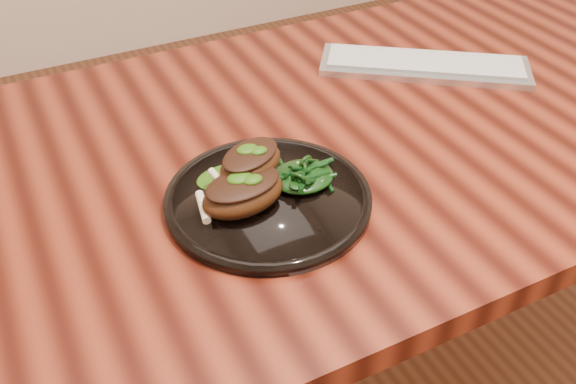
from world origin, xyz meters
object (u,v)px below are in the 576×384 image
object	(u,v)px
desk	(374,159)
keyboard	(425,65)
greens_heap	(303,173)
lamb_chop_front	(243,192)
plate	(268,199)

from	to	relation	value
desk	keyboard	distance (m)	0.22
greens_heap	keyboard	size ratio (longest dim) A/B	0.24
greens_heap	lamb_chop_front	bearing A→B (deg)	-171.18
lamb_chop_front	greens_heap	xyz separation A→B (m)	(0.10, 0.02, -0.01)
plate	greens_heap	world-z (taller)	greens_heap
desk	plate	xyz separation A→B (m)	(-0.26, -0.12, 0.09)
desk	keyboard	size ratio (longest dim) A/B	4.21
desk	keyboard	world-z (taller)	keyboard
desk	greens_heap	bearing A→B (deg)	-150.51
greens_heap	keyboard	bearing A→B (deg)	30.70
plate	greens_heap	bearing A→B (deg)	5.19
desk	lamb_chop_front	distance (m)	0.35
desk	greens_heap	world-z (taller)	greens_heap
lamb_chop_front	greens_heap	bearing A→B (deg)	8.82
desk	plate	distance (m)	0.30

